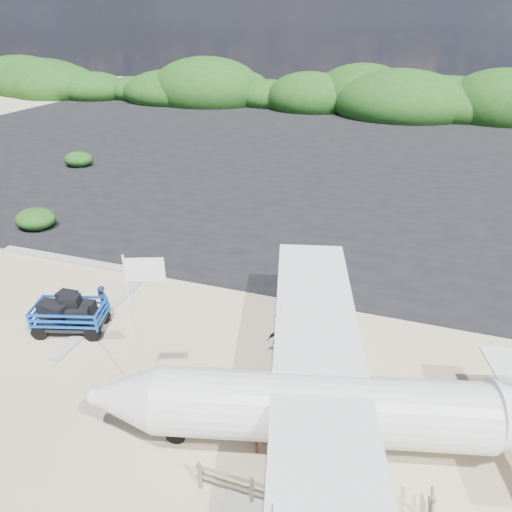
{
  "coord_description": "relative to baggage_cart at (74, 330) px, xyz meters",
  "views": [
    {
      "loc": [
        7.05,
        -12.36,
        11.65
      ],
      "look_at": [
        1.04,
        5.84,
        1.57
      ],
      "focal_mm": 32.0,
      "sensor_mm": 36.0,
      "label": 1
    }
  ],
  "objects": [
    {
      "name": "aircraft_large",
      "position": [
        19.3,
        22.2,
        0.0
      ],
      "size": [
        21.15,
        21.15,
        5.23
      ],
      "primitive_type": null,
      "rotation": [
        0.0,
        0.0,
        3.39
      ],
      "color": "#B2B2B2",
      "rests_on": "ground"
    },
    {
      "name": "crew_c",
      "position": [
        8.59,
        1.12,
        0.74
      ],
      "size": [
        0.92,
        0.52,
        1.48
      ],
      "primitive_type": "imported",
      "rotation": [
        0.0,
        0.0,
        3.33
      ],
      "color": "#112042",
      "rests_on": "ground"
    },
    {
      "name": "vegetation_band",
      "position": [
        5.05,
        55.1,
        0.0
      ],
      "size": [
        124.0,
        8.0,
        4.4
      ],
      "primitive_type": null,
      "color": "#B2B2B2",
      "rests_on": "ground"
    },
    {
      "name": "asphalt_apron",
      "position": [
        5.05,
        30.1,
        0.0
      ],
      "size": [
        90.0,
        50.0,
        0.04
      ],
      "primitive_type": null,
      "color": "#B2B2B2",
      "rests_on": "ground"
    },
    {
      "name": "lagoon",
      "position": [
        -3.95,
        1.6,
        0.0
      ],
      "size": [
        9.0,
        7.0,
        0.4
      ],
      "primitive_type": null,
      "color": "#B2B2B2",
      "rests_on": "ground"
    },
    {
      "name": "crew_a",
      "position": [
        0.88,
        1.1,
        0.86
      ],
      "size": [
        0.69,
        0.52,
        1.71
      ],
      "primitive_type": "imported",
      "rotation": [
        0.0,
        0.0,
        2.95
      ],
      "color": "#112042",
      "rests_on": "ground"
    },
    {
      "name": "signboard",
      "position": [
        9.9,
        -3.04,
        0.0
      ],
      "size": [
        1.71,
        0.72,
        1.44
      ],
      "primitive_type": null,
      "rotation": [
        0.0,
        0.0,
        0.33
      ],
      "color": "#60281B",
      "rests_on": "ground"
    },
    {
      "name": "baggage_cart",
      "position": [
        0.0,
        0.0,
        0.0
      ],
      "size": [
        3.39,
        2.49,
        1.52
      ],
      "primitive_type": null,
      "rotation": [
        0.0,
        0.0,
        0.28
      ],
      "color": "blue",
      "rests_on": "ground"
    },
    {
      "name": "flagpole",
      "position": [
        4.98,
        -2.67,
        0.0
      ],
      "size": [
        1.24,
        0.85,
        5.71
      ],
      "primitive_type": null,
      "rotation": [
        0.0,
        0.0,
        0.36
      ],
      "color": "white",
      "rests_on": "ground"
    },
    {
      "name": "ground",
      "position": [
        5.05,
        0.1,
        0.0
      ],
      "size": [
        160.0,
        160.0,
        0.0
      ],
      "primitive_type": "plane",
      "color": "beige"
    },
    {
      "name": "crew_b",
      "position": [
        7.97,
        4.65,
        0.88
      ],
      "size": [
        0.99,
        0.86,
        1.76
      ],
      "primitive_type": "imported",
      "rotation": [
        0.0,
        0.0,
        3.39
      ],
      "color": "#112042",
      "rests_on": "ground"
    }
  ]
}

